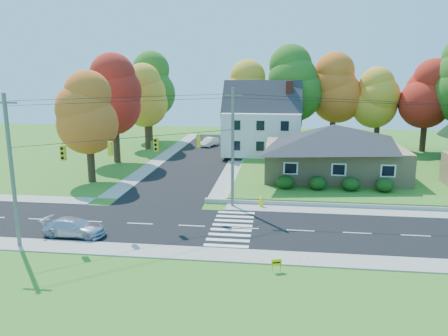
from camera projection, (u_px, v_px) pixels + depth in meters
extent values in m
plane|color=#3D7923|center=(245.00, 228.00, 32.04)|extent=(120.00, 120.00, 0.00)
cube|color=black|center=(245.00, 228.00, 32.04)|extent=(90.00, 8.00, 0.02)
cube|color=black|center=(200.00, 158.00, 58.20)|extent=(8.00, 44.00, 0.02)
cube|color=#9C9A90|center=(250.00, 207.00, 36.87)|extent=(90.00, 2.00, 0.08)
cube|color=#9C9A90|center=(239.00, 256.00, 27.18)|extent=(90.00, 2.00, 0.08)
cube|color=#3D7923|center=(370.00, 168.00, 50.76)|extent=(30.00, 30.00, 0.50)
cube|color=tan|center=(332.00, 160.00, 46.12)|extent=(14.00, 10.00, 3.20)
pyramid|color=#26262B|center=(334.00, 135.00, 45.54)|extent=(14.60, 10.60, 2.20)
cube|color=silver|center=(261.00, 132.00, 58.45)|extent=(10.00, 8.00, 5.60)
pyramid|color=#26262B|center=(262.00, 102.00, 57.59)|extent=(10.40, 8.40, 2.40)
cube|color=brown|center=(288.00, 118.00, 57.60)|extent=(0.90, 0.90, 9.60)
ellipsoid|color=#163A10|center=(285.00, 182.00, 40.92)|extent=(1.70, 1.70, 1.27)
ellipsoid|color=#163A10|center=(318.00, 183.00, 40.56)|extent=(1.70, 1.70, 1.27)
ellipsoid|color=#163A10|center=(351.00, 184.00, 40.20)|extent=(1.70, 1.70, 1.27)
ellipsoid|color=#163A10|center=(385.00, 185.00, 39.83)|extent=(1.70, 1.70, 1.27)
cylinder|color=#666059|center=(12.00, 172.00, 27.68)|extent=(0.26, 0.26, 10.00)
cube|color=#666059|center=(4.00, 103.00, 26.73)|extent=(1.60, 0.12, 0.12)
cylinder|color=#666059|center=(233.00, 149.00, 36.18)|extent=(0.26, 0.26, 10.00)
cube|color=#666059|center=(233.00, 95.00, 35.23)|extent=(1.60, 0.12, 0.12)
cube|color=gold|center=(63.00, 153.00, 29.11)|extent=(0.34, 0.26, 1.00)
cube|color=gold|center=(110.00, 149.00, 30.74)|extent=(0.26, 0.34, 1.00)
cube|color=gold|center=(156.00, 144.00, 32.50)|extent=(0.34, 0.26, 1.00)
cube|color=gold|center=(198.00, 141.00, 34.34)|extent=(0.26, 0.34, 1.00)
cylinder|color=black|center=(136.00, 137.00, 31.58)|extent=(13.02, 10.43, 0.04)
cylinder|color=#3F2A19|center=(250.00, 127.00, 64.53)|extent=(0.80, 0.80, 5.40)
sphere|color=gold|center=(250.00, 101.00, 63.69)|extent=(6.72, 6.72, 6.72)
sphere|color=gold|center=(250.00, 89.00, 63.33)|extent=(5.91, 5.91, 5.91)
sphere|color=gold|center=(250.00, 77.00, 62.96)|extent=(5.11, 5.11, 5.11)
cylinder|color=#3F2A19|center=(291.00, 126.00, 62.74)|extent=(0.86, 0.86, 6.30)
sphere|color=#32691D|center=(292.00, 94.00, 61.76)|extent=(7.84, 7.84, 7.84)
sphere|color=#32691D|center=(292.00, 80.00, 61.33)|extent=(6.90, 6.90, 6.90)
sphere|color=#32691D|center=(293.00, 65.00, 60.91)|extent=(5.96, 5.96, 5.96)
cylinder|color=#3F2A19|center=(332.00, 127.00, 63.03)|extent=(0.83, 0.83, 5.85)
sphere|color=orange|center=(334.00, 98.00, 62.12)|extent=(7.28, 7.28, 7.28)
sphere|color=orange|center=(335.00, 85.00, 61.72)|extent=(6.41, 6.41, 6.41)
sphere|color=orange|center=(335.00, 71.00, 61.33)|extent=(5.53, 5.53, 5.53)
cylinder|color=#3F2A19|center=(377.00, 132.00, 61.43)|extent=(0.77, 0.77, 4.95)
sphere|color=gold|center=(379.00, 106.00, 60.66)|extent=(6.16, 6.16, 6.16)
sphere|color=gold|center=(379.00, 95.00, 60.33)|extent=(5.42, 5.42, 5.42)
sphere|color=gold|center=(380.00, 84.00, 59.99)|extent=(4.68, 4.68, 4.68)
cylinder|color=#3F2A19|center=(424.00, 132.00, 59.69)|extent=(0.80, 0.80, 5.40)
sphere|color=#AF2016|center=(426.00, 103.00, 58.85)|extent=(6.72, 6.72, 6.72)
sphere|color=#AF2016|center=(428.00, 91.00, 58.48)|extent=(5.91, 5.91, 5.91)
sphere|color=#AF2016|center=(429.00, 78.00, 58.12)|extent=(5.11, 5.11, 5.11)
cylinder|color=#3F2A19|center=(91.00, 158.00, 45.19)|extent=(0.77, 0.77, 4.95)
sphere|color=orange|center=(88.00, 124.00, 44.42)|extent=(6.16, 6.16, 6.16)
sphere|color=orange|center=(87.00, 109.00, 44.08)|extent=(5.42, 5.42, 5.42)
sphere|color=orange|center=(86.00, 93.00, 43.75)|extent=(4.68, 4.68, 4.68)
cylinder|color=#3F2A19|center=(116.00, 139.00, 54.90)|extent=(0.83, 0.83, 5.85)
sphere|color=#AF2016|center=(115.00, 106.00, 53.99)|extent=(7.28, 7.28, 7.28)
sphere|color=#AF2016|center=(114.00, 91.00, 53.60)|extent=(6.41, 6.41, 6.41)
sphere|color=#AF2016|center=(113.00, 76.00, 53.20)|extent=(5.53, 5.53, 5.53)
cylinder|color=#3F2A19|center=(147.00, 131.00, 64.52)|extent=(0.80, 0.80, 5.40)
sphere|color=gold|center=(146.00, 104.00, 63.68)|extent=(6.72, 6.72, 6.72)
sphere|color=gold|center=(146.00, 93.00, 63.31)|extent=(5.91, 5.91, 5.91)
sphere|color=gold|center=(146.00, 81.00, 62.95)|extent=(5.11, 5.11, 5.11)
cylinder|color=#3F2A19|center=(150.00, 122.00, 72.41)|extent=(0.86, 0.86, 6.30)
sphere|color=#32691D|center=(149.00, 94.00, 71.43)|extent=(7.84, 7.84, 7.84)
sphere|color=#32691D|center=(148.00, 82.00, 71.01)|extent=(6.90, 6.90, 6.90)
sphere|color=#32691D|center=(148.00, 69.00, 70.59)|extent=(5.96, 5.96, 5.96)
imported|color=#B4B8CE|center=(74.00, 227.00, 30.38)|extent=(4.46, 2.00, 1.27)
imported|color=white|center=(209.00, 142.00, 67.27)|extent=(2.55, 4.23, 1.31)
cylinder|color=yellow|center=(261.00, 206.00, 37.07)|extent=(0.41, 0.41, 0.11)
cylinder|color=yellow|center=(261.00, 203.00, 37.00)|extent=(0.27, 0.27, 0.62)
sphere|color=yellow|center=(261.00, 198.00, 36.92)|extent=(0.29, 0.29, 0.29)
cylinder|color=yellow|center=(261.00, 201.00, 36.97)|extent=(0.52, 0.21, 0.14)
cylinder|color=black|center=(272.00, 267.00, 25.08)|extent=(0.02, 0.02, 0.51)
cylinder|color=black|center=(280.00, 268.00, 25.02)|extent=(0.02, 0.02, 0.51)
cube|color=#FFE402|center=(277.00, 262.00, 24.98)|extent=(0.59, 0.23, 0.41)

